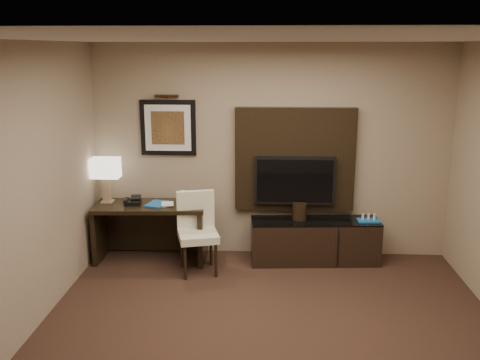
# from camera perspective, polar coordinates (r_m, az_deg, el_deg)

# --- Properties ---
(floor) EXTENTS (4.50, 5.00, 0.01)m
(floor) POSITION_cam_1_polar(r_m,az_deg,el_deg) (4.93, 3.17, -18.45)
(floor) COLOR black
(floor) RESTS_ON ground
(ceiling) EXTENTS (4.50, 5.00, 0.01)m
(ceiling) POSITION_cam_1_polar(r_m,az_deg,el_deg) (4.16, 3.68, 14.83)
(ceiling) COLOR silver
(ceiling) RESTS_ON wall_back
(wall_back) EXTENTS (4.50, 0.01, 2.70)m
(wall_back) POSITION_cam_1_polar(r_m,az_deg,el_deg) (6.78, 3.32, 3.03)
(wall_back) COLOR gray
(wall_back) RESTS_ON floor
(wall_left) EXTENTS (0.01, 5.00, 2.70)m
(wall_left) POSITION_cam_1_polar(r_m,az_deg,el_deg) (4.89, -24.04, -2.53)
(wall_left) COLOR gray
(wall_left) RESTS_ON floor
(desk) EXTENTS (1.40, 0.66, 0.74)m
(desk) POSITION_cam_1_polar(r_m,az_deg,el_deg) (6.86, -9.47, -5.52)
(desk) COLOR black
(desk) RESTS_ON floor
(credenza) EXTENTS (1.61, 0.55, 0.55)m
(credenza) POSITION_cam_1_polar(r_m,az_deg,el_deg) (6.81, 7.97, -6.46)
(credenza) COLOR black
(credenza) RESTS_ON floor
(tv_wall_panel) EXTENTS (1.50, 0.12, 1.30)m
(tv_wall_panel) POSITION_cam_1_polar(r_m,az_deg,el_deg) (6.75, 5.86, 2.23)
(tv_wall_panel) COLOR black
(tv_wall_panel) RESTS_ON wall_back
(tv) EXTENTS (1.00, 0.08, 0.60)m
(tv) POSITION_cam_1_polar(r_m,az_deg,el_deg) (6.71, 5.85, -0.04)
(tv) COLOR black
(tv) RESTS_ON tv_wall_panel
(artwork) EXTENTS (0.70, 0.04, 0.70)m
(artwork) POSITION_cam_1_polar(r_m,az_deg,el_deg) (6.83, -7.67, 5.55)
(artwork) COLOR black
(artwork) RESTS_ON wall_back
(picture_light) EXTENTS (0.04, 0.04, 0.30)m
(picture_light) POSITION_cam_1_polar(r_m,az_deg,el_deg) (6.75, -7.84, 8.87)
(picture_light) COLOR #432A15
(picture_light) RESTS_ON wall_back
(desk_chair) EXTENTS (0.57, 0.62, 0.94)m
(desk_chair) POSITION_cam_1_polar(r_m,az_deg,el_deg) (6.39, -4.50, -5.87)
(desk_chair) COLOR beige
(desk_chair) RESTS_ON floor
(table_lamp) EXTENTS (0.39, 0.27, 0.58)m
(table_lamp) POSITION_cam_1_polar(r_m,az_deg,el_deg) (6.88, -14.08, 0.02)
(table_lamp) COLOR tan
(table_lamp) RESTS_ON desk
(desk_phone) EXTENTS (0.21, 0.20, 0.10)m
(desk_phone) POSITION_cam_1_polar(r_m,az_deg,el_deg) (6.77, -11.35, -2.18)
(desk_phone) COLOR black
(desk_phone) RESTS_ON desk
(blue_folder) EXTENTS (0.28, 0.34, 0.02)m
(blue_folder) POSITION_cam_1_polar(r_m,az_deg,el_deg) (6.72, -8.86, -2.54)
(blue_folder) COLOR #165093
(blue_folder) RESTS_ON desk
(book) EXTENTS (0.15, 0.05, 0.20)m
(book) POSITION_cam_1_polar(r_m,az_deg,el_deg) (6.66, -8.43, -1.85)
(book) COLOR beige
(book) RESTS_ON desk
(water_bottle) EXTENTS (0.06, 0.06, 0.17)m
(water_bottle) POSITION_cam_1_polar(r_m,az_deg,el_deg) (6.68, -6.13, -1.85)
(water_bottle) COLOR silver
(water_bottle) RESTS_ON desk
(ice_bucket) EXTENTS (0.23, 0.23, 0.20)m
(ice_bucket) POSITION_cam_1_polar(r_m,az_deg,el_deg) (6.71, 6.36, -3.35)
(ice_bucket) COLOR black
(ice_bucket) RESTS_ON credenza
(minibar_tray) EXTENTS (0.27, 0.17, 0.10)m
(minibar_tray) POSITION_cam_1_polar(r_m,az_deg,el_deg) (6.79, 13.55, -3.92)
(minibar_tray) COLOR #1B67B3
(minibar_tray) RESTS_ON credenza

